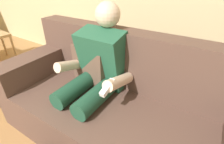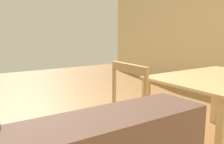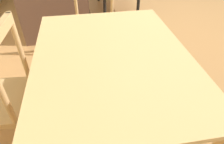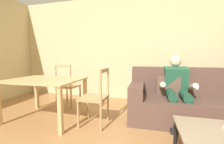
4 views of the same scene
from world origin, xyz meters
The scene contains 6 objects.
wall_back centered at (0.00, 3.12, 1.37)m, with size 7.06×0.12×2.75m, color #D1BC8C.
couch centered at (0.95, 1.94, 0.34)m, with size 2.06×0.88×0.94m.
person_lounging centered at (0.74, 1.94, 0.60)m, with size 0.59×0.87×1.16m.
dining_table centered at (-1.56, 1.40, 0.63)m, with size 1.27×0.93×0.74m.
dining_chair_near_wall centered at (-1.56, 2.13, 0.47)m, with size 0.45×0.45×0.97m.
dining_chair_facing_couch centered at (-0.59, 1.40, 0.47)m, with size 0.42×0.42×0.95m.
Camera 4 is at (0.24, -0.74, 1.12)m, focal length 22.71 mm.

